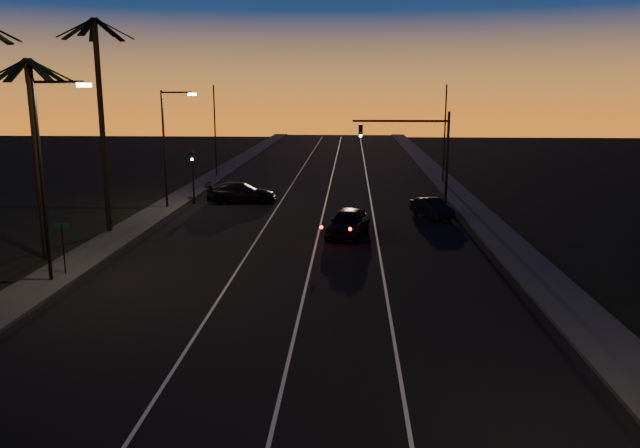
# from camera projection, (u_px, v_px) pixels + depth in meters

# --- Properties ---
(road) EXTENTS (20.00, 170.00, 0.01)m
(road) POSITION_uv_depth(u_px,v_px,m) (310.00, 235.00, 37.30)
(road) COLOR black
(road) RESTS_ON ground
(sidewalk_left) EXTENTS (2.40, 170.00, 0.16)m
(sidewalk_left) POSITION_uv_depth(u_px,v_px,m) (126.00, 232.00, 37.84)
(sidewalk_left) COLOR #333431
(sidewalk_left) RESTS_ON ground
(sidewalk_right) EXTENTS (2.40, 170.00, 0.16)m
(sidewalk_right) POSITION_uv_depth(u_px,v_px,m) (499.00, 236.00, 36.73)
(sidewalk_right) COLOR #333431
(sidewalk_right) RESTS_ON ground
(lane_stripe_left) EXTENTS (0.12, 160.00, 0.01)m
(lane_stripe_left) POSITION_uv_depth(u_px,v_px,m) (260.00, 234.00, 37.45)
(lane_stripe_left) COLOR silver
(lane_stripe_left) RESTS_ON road
(lane_stripe_mid) EXTENTS (0.12, 160.00, 0.01)m
(lane_stripe_mid) POSITION_uv_depth(u_px,v_px,m) (318.00, 235.00, 37.27)
(lane_stripe_mid) COLOR silver
(lane_stripe_mid) RESTS_ON road
(lane_stripe_right) EXTENTS (0.12, 160.00, 0.01)m
(lane_stripe_right) POSITION_uv_depth(u_px,v_px,m) (377.00, 236.00, 37.10)
(lane_stripe_right) COLOR silver
(lane_stripe_right) RESTS_ON road
(palm_mid) EXTENTS (4.25, 4.16, 10.03)m
(palm_mid) POSITION_uv_depth(u_px,v_px,m) (35.00, 137.00, 30.78)
(palm_mid) COLOR black
(palm_mid) RESTS_ON ground
(palm_far) EXTENTS (4.25, 4.16, 12.53)m
(palm_far) POSITION_uv_depth(u_px,v_px,m) (101.00, 106.00, 36.30)
(palm_far) COLOR black
(palm_far) RESTS_ON ground
(streetlight_left_near) EXTENTS (2.55, 0.26, 9.00)m
(streetlight_left_near) POSITION_uv_depth(u_px,v_px,m) (47.00, 165.00, 26.95)
(streetlight_left_near) COLOR black
(streetlight_left_near) RESTS_ON ground
(streetlight_left_far) EXTENTS (2.55, 0.26, 8.50)m
(streetlight_left_far) POSITION_uv_depth(u_px,v_px,m) (168.00, 139.00, 44.58)
(streetlight_left_far) COLOR black
(streetlight_left_far) RESTS_ON ground
(street_sign) EXTENTS (0.70, 0.06, 2.60)m
(street_sign) POSITION_uv_depth(u_px,v_px,m) (63.00, 242.00, 28.70)
(street_sign) COLOR black
(street_sign) RESTS_ON ground
(signal_mast) EXTENTS (7.10, 0.41, 7.00)m
(signal_mast) POSITION_uv_depth(u_px,v_px,m) (416.00, 142.00, 45.70)
(signal_mast) COLOR black
(signal_mast) RESTS_ON ground
(signal_post) EXTENTS (0.28, 0.37, 4.20)m
(signal_post) POSITION_uv_depth(u_px,v_px,m) (193.00, 166.00, 46.91)
(signal_post) COLOR black
(signal_post) RESTS_ON ground
(far_pole_left) EXTENTS (0.14, 0.14, 9.00)m
(far_pole_left) POSITION_uv_depth(u_px,v_px,m) (215.00, 132.00, 61.31)
(far_pole_left) COLOR black
(far_pole_left) RESTS_ON ground
(far_pole_right) EXTENTS (0.14, 0.14, 9.00)m
(far_pole_right) POSITION_uv_depth(u_px,v_px,m) (445.00, 135.00, 57.29)
(far_pole_right) COLOR black
(far_pole_right) RESTS_ON ground
(lead_car) EXTENTS (3.04, 5.63, 1.64)m
(lead_car) POSITION_uv_depth(u_px,v_px,m) (348.00, 222.00, 36.96)
(lead_car) COLOR black
(lead_car) RESTS_ON road
(right_car) EXTENTS (2.78, 4.13, 1.29)m
(right_car) POSITION_uv_depth(u_px,v_px,m) (432.00, 208.00, 42.40)
(right_car) COLOR black
(right_car) RESTS_ON road
(cross_car) EXTENTS (5.47, 2.56, 1.54)m
(cross_car) POSITION_uv_depth(u_px,v_px,m) (241.00, 193.00, 47.88)
(cross_car) COLOR black
(cross_car) RESTS_ON road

